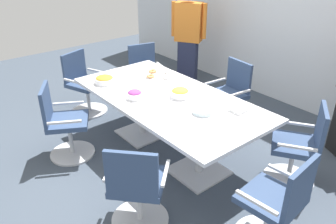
{
  "coord_description": "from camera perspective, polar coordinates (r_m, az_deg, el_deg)",
  "views": [
    {
      "loc": [
        2.73,
        -2.23,
        2.37
      ],
      "look_at": [
        0.0,
        0.0,
        0.55
      ],
      "focal_mm": 36.0,
      "sensor_mm": 36.0,
      "label": 1
    }
  ],
  "objects": [
    {
      "name": "office_chair_3",
      "position": [
        3.01,
        17.78,
        -15.1
      ],
      "size": [
        0.59,
        0.59,
        0.91
      ],
      "rotation": [
        0.0,
        0.0,
        1.66
      ],
      "color": "silver",
      "rests_on": "ground"
    },
    {
      "name": "snack_bowl_chips_yellow",
      "position": [
        3.85,
        2.07,
        3.26
      ],
      "size": [
        0.22,
        0.22,
        0.11
      ],
      "color": "white",
      "rests_on": "conference_table"
    },
    {
      "name": "office_chair_4",
      "position": [
        3.8,
        21.34,
        -6.0
      ],
      "size": [
        0.75,
        0.75,
        0.91
      ],
      "rotation": [
        0.0,
        0.0,
        -4.13
      ],
      "color": "silver",
      "rests_on": "ground"
    },
    {
      "name": "office_chair_6",
      "position": [
        5.38,
        -3.74,
        5.83
      ],
      "size": [
        0.65,
        0.65,
        0.91
      ],
      "rotation": [
        0.0,
        0.0,
        -1.81
      ],
      "color": "silver",
      "rests_on": "ground"
    },
    {
      "name": "napkin_pile",
      "position": [
        3.61,
        11.8,
        0.51
      ],
      "size": [
        0.15,
        0.15,
        0.06
      ],
      "primitive_type": "cube",
      "color": "white",
      "rests_on": "conference_table"
    },
    {
      "name": "snack_bowl_candy_mix",
      "position": [
        3.82,
        -5.66,
        2.96
      ],
      "size": [
        0.17,
        0.17,
        0.11
      ],
      "color": "white",
      "rests_on": "conference_table"
    },
    {
      "name": "office_chair_5",
      "position": [
        4.75,
        10.26,
        2.4
      ],
      "size": [
        0.6,
        0.6,
        0.91
      ],
      "rotation": [
        0.0,
        0.0,
        -3.25
      ],
      "color": "silver",
      "rests_on": "ground"
    },
    {
      "name": "office_chair_2",
      "position": [
        3.04,
        -5.23,
        -13.06
      ],
      "size": [
        0.76,
        0.76,
        0.91
      ],
      "rotation": [
        0.0,
        0.0,
        0.75
      ],
      "color": "silver",
      "rests_on": "ground"
    },
    {
      "name": "donut_platter",
      "position": [
        4.48,
        -1.46,
        6.32
      ],
      "size": [
        0.39,
        0.39,
        0.04
      ],
      "color": "white",
      "rests_on": "conference_table"
    },
    {
      "name": "office_chair_0",
      "position": [
        5.19,
        -13.99,
        4.24
      ],
      "size": [
        0.69,
        0.69,
        0.91
      ],
      "rotation": [
        0.0,
        0.0,
        -1.21
      ],
      "color": "silver",
      "rests_on": "ground"
    },
    {
      "name": "plate_stack",
      "position": [
        3.51,
        5.88,
        0.12
      ],
      "size": [
        0.21,
        0.21,
        0.05
      ],
      "color": "white",
      "rests_on": "conference_table"
    },
    {
      "name": "back_wall",
      "position": [
        5.46,
        20.68,
        15.42
      ],
      "size": [
        8.0,
        0.1,
        2.8
      ],
      "primitive_type": "cube",
      "color": "silver",
      "rests_on": "ground"
    },
    {
      "name": "person_standing_0",
      "position": [
        5.88,
        3.46,
        12.62
      ],
      "size": [
        0.56,
        0.42,
        1.7
      ],
      "rotation": [
        0.0,
        0.0,
        -2.6
      ],
      "color": "#232842",
      "rests_on": "ground"
    },
    {
      "name": "ground_plane",
      "position": [
        4.25,
        0.0,
        -6.66
      ],
      "size": [
        10.0,
        10.0,
        0.01
      ],
      "primitive_type": "cube",
      "color": "#3D4754"
    },
    {
      "name": "snack_bowl_chips_orange",
      "position": [
        4.3,
        -10.71,
        5.4
      ],
      "size": [
        0.24,
        0.24,
        0.1
      ],
      "color": "white",
      "rests_on": "conference_table"
    },
    {
      "name": "conference_table",
      "position": [
        3.93,
        0.0,
        0.97
      ],
      "size": [
        2.4,
        1.2,
        0.75
      ],
      "color": "silver",
      "rests_on": "ground"
    },
    {
      "name": "office_chair_1",
      "position": [
        4.16,
        -17.22,
        -2.22
      ],
      "size": [
        0.74,
        0.74,
        0.91
      ],
      "rotation": [
        0.0,
        0.0,
        -0.52
      ],
      "color": "silver",
      "rests_on": "ground"
    }
  ]
}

